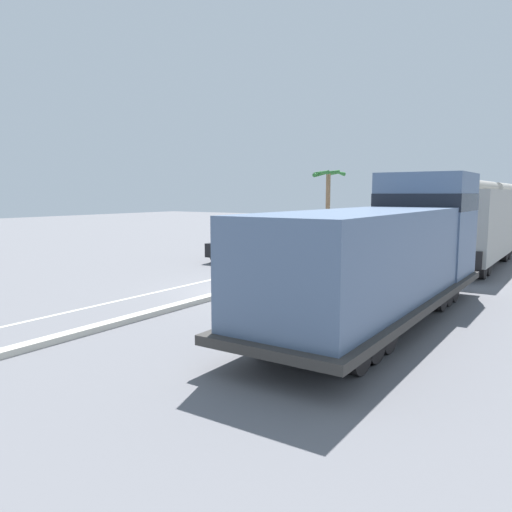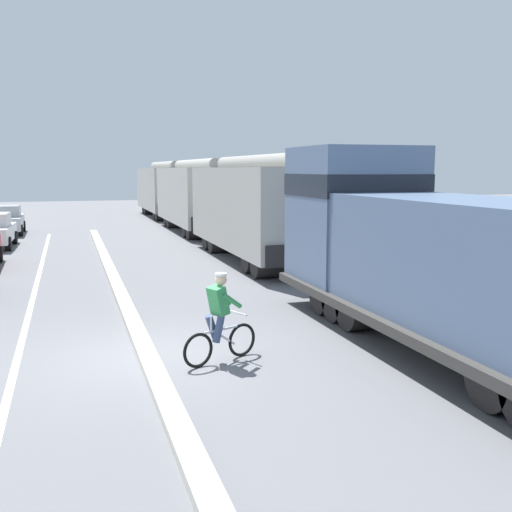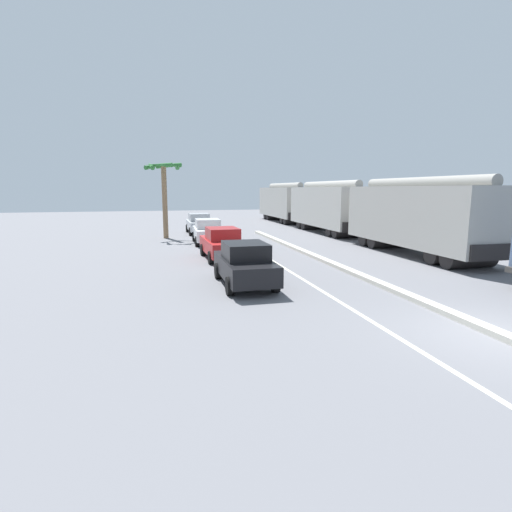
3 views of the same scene
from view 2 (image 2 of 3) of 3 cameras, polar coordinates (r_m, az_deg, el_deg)
ground_plane at (r=12.05m, az=-10.41°, el=-9.46°), size 120.00×120.00×0.00m
median_curb at (r=17.82m, az=-12.82°, el=-3.45°), size 0.36×36.00×0.16m
lane_stripe at (r=17.82m, az=-20.54°, el=-4.03°), size 0.14×36.00×0.01m
locomotive at (r=12.73m, az=16.48°, el=-0.41°), size 3.10×11.61×4.20m
hopper_car_lead at (r=23.71m, az=-0.09°, el=4.51°), size 2.90×10.60×4.18m
hopper_car_middle at (r=34.94m, az=-5.80°, el=5.69°), size 2.90×10.60×4.18m
hopper_car_trailing at (r=46.35m, az=-8.73°, el=6.28°), size 2.90×10.60×4.18m
parked_car_silver at (r=36.27m, az=-22.70°, el=3.19°), size 1.87×4.22×1.62m
cyclist at (r=11.37m, az=-3.48°, el=-6.13°), size 1.59×0.78×1.71m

